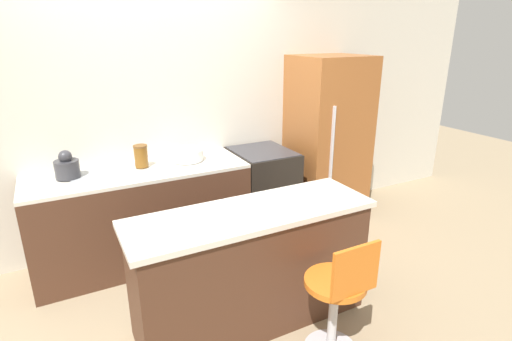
{
  "coord_description": "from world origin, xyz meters",
  "views": [
    {
      "loc": [
        -0.89,
        -3.05,
        2.02
      ],
      "look_at": [
        0.56,
        -0.26,
        0.93
      ],
      "focal_mm": 28.0,
      "sensor_mm": 36.0,
      "label": 1
    }
  ],
  "objects_px": {
    "refrigerator": "(327,141)",
    "stool_chair": "(337,301)",
    "oven_range": "(262,192)",
    "kettle": "(67,167)",
    "mixing_bowl": "(187,155)"
  },
  "relations": [
    {
      "from": "refrigerator",
      "to": "stool_chair",
      "type": "height_order",
      "value": "refrigerator"
    },
    {
      "from": "oven_range",
      "to": "refrigerator",
      "type": "bearing_deg",
      "value": -0.51
    },
    {
      "from": "refrigerator",
      "to": "kettle",
      "type": "distance_m",
      "value": 2.59
    },
    {
      "from": "refrigerator",
      "to": "stool_chair",
      "type": "relative_size",
      "value": 2.05
    },
    {
      "from": "refrigerator",
      "to": "stool_chair",
      "type": "bearing_deg",
      "value": -124.76
    },
    {
      "from": "refrigerator",
      "to": "kettle",
      "type": "bearing_deg",
      "value": 178.72
    },
    {
      "from": "stool_chair",
      "to": "kettle",
      "type": "bearing_deg",
      "value": 127.01
    },
    {
      "from": "oven_range",
      "to": "stool_chair",
      "type": "distance_m",
      "value": 1.82
    },
    {
      "from": "stool_chair",
      "to": "kettle",
      "type": "height_order",
      "value": "kettle"
    },
    {
      "from": "kettle",
      "to": "stool_chair",
      "type": "bearing_deg",
      "value": -52.99
    },
    {
      "from": "oven_range",
      "to": "refrigerator",
      "type": "height_order",
      "value": "refrigerator"
    },
    {
      "from": "kettle",
      "to": "mixing_bowl",
      "type": "relative_size",
      "value": 0.79
    },
    {
      "from": "refrigerator",
      "to": "mixing_bowl",
      "type": "bearing_deg",
      "value": 177.9
    },
    {
      "from": "oven_range",
      "to": "mixing_bowl",
      "type": "distance_m",
      "value": 0.92
    },
    {
      "from": "oven_range",
      "to": "refrigerator",
      "type": "xyz_separation_m",
      "value": [
        0.8,
        -0.01,
        0.45
      ]
    }
  ]
}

